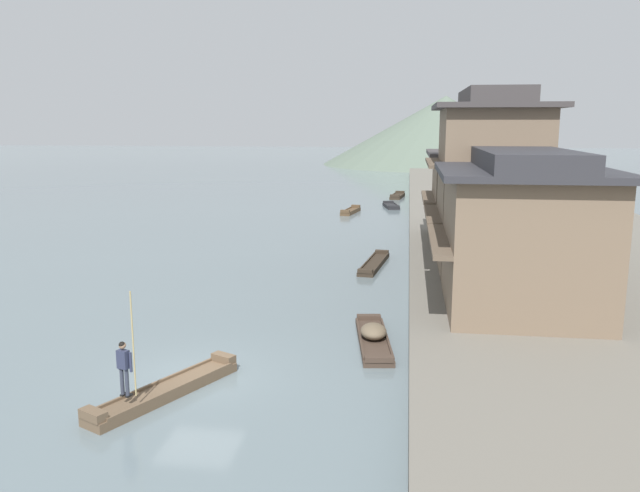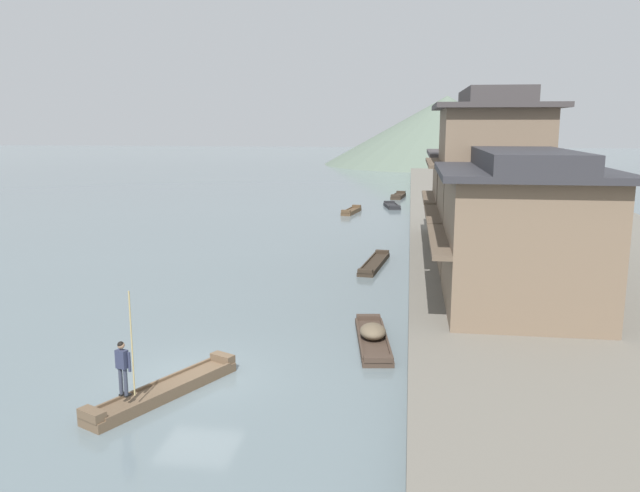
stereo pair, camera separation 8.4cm
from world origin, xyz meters
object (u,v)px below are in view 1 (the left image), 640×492
(boat_moored_nearest, at_px, (374,264))
(boat_moored_second, at_px, (351,211))
(boat_foreground_poled, at_px, (166,391))
(boat_moored_far, at_px, (373,337))
(house_waterfront_nearest, at_px, (522,232))
(boat_midriver_drifting, at_px, (397,196))
(house_waterfront_tall, at_px, (479,192))
(boatman_person, at_px, (124,362))
(house_waterfront_second, at_px, (490,182))
(boat_moored_third, at_px, (391,206))

(boat_moored_nearest, relative_size, boat_moored_second, 1.39)
(boat_foreground_poled, xyz_separation_m, boat_moored_nearest, (5.21, 18.47, -0.04))
(boat_moored_far, relative_size, house_waterfront_nearest, 0.63)
(boat_moored_nearest, bearing_deg, boat_midriver_drifting, 88.87)
(boat_moored_nearest, relative_size, boat_moored_far, 1.13)
(boat_foreground_poled, distance_m, house_waterfront_tall, 25.81)
(house_waterfront_nearest, bearing_deg, boat_moored_far, -155.40)
(boatman_person, height_order, boat_moored_far, boatman_person)
(boat_midriver_drifting, bearing_deg, boat_moored_nearest, -91.13)
(boat_moored_nearest, height_order, house_waterfront_nearest, house_waterfront_nearest)
(boat_moored_nearest, bearing_deg, boatman_person, -106.43)
(boat_moored_nearest, relative_size, boat_midriver_drifting, 1.34)
(house_waterfront_second, bearing_deg, boat_moored_third, 100.82)
(boat_moored_second, bearing_deg, boat_moored_far, -83.41)
(boat_moored_third, distance_m, house_waterfront_tall, 22.58)
(boat_midriver_drifting, bearing_deg, boat_foreground_poled, -96.37)
(boatman_person, height_order, boat_moored_nearest, boatman_person)
(boat_moored_nearest, distance_m, house_waterfront_second, 8.32)
(boat_moored_nearest, bearing_deg, house_waterfront_nearest, -59.24)
(boatman_person, bearing_deg, boat_midriver_drifting, 83.12)
(house_waterfront_tall, bearing_deg, boat_moored_second, 118.91)
(boat_moored_second, bearing_deg, boat_midriver_drifting, 72.59)
(boat_midriver_drifting, bearing_deg, boatman_person, -96.88)
(boat_moored_nearest, xyz_separation_m, house_waterfront_second, (5.79, -3.19, 5.05))
(boat_moored_second, xyz_separation_m, house_waterfront_second, (9.09, -24.68, 5.00))
(boatman_person, xyz_separation_m, boat_midriver_drifting, (6.50, 53.92, -1.35))
(boat_foreground_poled, height_order, house_waterfront_nearest, house_waterfront_nearest)
(boat_foreground_poled, distance_m, boat_moored_second, 40.00)
(boatman_person, xyz_separation_m, house_waterfront_second, (11.62, 16.57, 3.64))
(boat_moored_nearest, distance_m, house_waterfront_nearest, 12.70)
(boat_moored_third, relative_size, house_waterfront_nearest, 0.49)
(boat_foreground_poled, relative_size, boat_moored_third, 1.31)
(boat_foreground_poled, height_order, house_waterfront_tall, house_waterfront_tall)
(boat_foreground_poled, bearing_deg, boat_midriver_drifting, 83.63)
(boat_midriver_drifting, xyz_separation_m, house_waterfront_nearest, (5.53, -44.57, 3.69))
(boat_foreground_poled, bearing_deg, house_waterfront_tall, 63.68)
(boat_moored_second, distance_m, house_waterfront_tall, 19.83)
(house_waterfront_second, bearing_deg, house_waterfront_tall, 87.50)
(boat_moored_second, relative_size, house_waterfront_tall, 0.54)
(house_waterfront_tall, bearing_deg, boat_moored_nearest, -144.14)
(house_waterfront_nearest, distance_m, house_waterfront_tall, 14.85)
(house_waterfront_nearest, bearing_deg, boat_moored_nearest, 120.76)
(boat_midriver_drifting, distance_m, house_waterfront_second, 38.02)
(boat_foreground_poled, bearing_deg, house_waterfront_second, 54.27)
(boat_moored_nearest, distance_m, boat_midriver_drifting, 34.15)
(boat_moored_nearest, height_order, boat_midriver_drifting, boat_midriver_drifting)
(boatman_person, xyz_separation_m, house_waterfront_tall, (11.95, 24.19, 2.34))
(boat_foreground_poled, height_order, house_waterfront_second, house_waterfront_second)
(house_waterfront_second, bearing_deg, boatman_person, -125.03)
(boat_moored_second, relative_size, boat_moored_third, 1.04)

